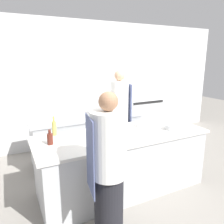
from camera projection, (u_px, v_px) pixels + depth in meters
ground_plane at (122, 188)px, 3.43m from camera, size 16.00×16.00×0.00m
wall_back at (77, 85)px, 4.95m from camera, size 8.00×0.06×2.80m
prep_counter at (122, 161)px, 3.33m from camera, size 2.57×0.94×0.90m
pass_counter at (87, 138)px, 4.30m from camera, size 2.14×0.72×0.90m
oven_range at (141, 118)px, 5.50m from camera, size 0.99×0.63×1.01m
chef_at_prep_near at (108, 170)px, 2.30m from camera, size 0.42×0.40×1.67m
chef_at_stove at (119, 118)px, 4.04m from camera, size 0.34×0.33×1.78m
bottle_olive_oil at (117, 132)px, 3.02m from camera, size 0.08×0.08×0.23m
bottle_vinegar at (54, 128)px, 3.12m from camera, size 0.06×0.06×0.28m
bottle_wine at (50, 139)px, 2.80m from camera, size 0.08×0.08×0.20m
bowl_mixing_large at (119, 130)px, 3.27m from camera, size 0.17×0.17×0.05m
bowl_prep_small at (142, 124)px, 3.56m from camera, size 0.20×0.20×0.06m
bowl_ceramic_blue at (170, 127)px, 3.38m from camera, size 0.18×0.18×0.08m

